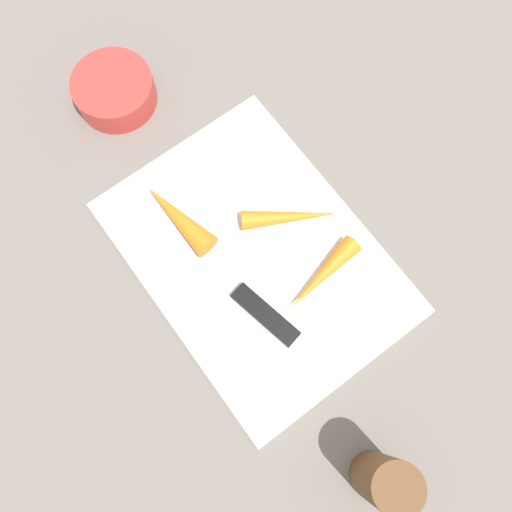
{
  "coord_description": "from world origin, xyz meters",
  "views": [
    {
      "loc": [
        0.15,
        -0.11,
        0.65
      ],
      "look_at": [
        0.0,
        0.0,
        0.01
      ],
      "focal_mm": 38.34,
      "sensor_mm": 36.0,
      "label": 1
    }
  ],
  "objects": [
    {
      "name": "small_bowl",
      "position": [
        -0.29,
        -0.02,
        0.02
      ],
      "size": [
        0.11,
        0.11,
        0.04
      ],
      "primitive_type": "cylinder",
      "color": "red",
      "rests_on": "ground_plane"
    },
    {
      "name": "pepper_grinder",
      "position": [
        0.28,
        -0.05,
        0.06
      ],
      "size": [
        0.05,
        0.05,
        0.12
      ],
      "primitive_type": "cylinder",
      "color": "brown",
      "rests_on": "ground_plane"
    },
    {
      "name": "cutting_board",
      "position": [
        0.0,
        0.0,
        0.01
      ],
      "size": [
        0.36,
        0.26,
        0.01
      ],
      "primitive_type": "cube",
      "color": "silver",
      "rests_on": "ground_plane"
    },
    {
      "name": "carrot_shortest",
      "position": [
        -0.09,
        -0.05,
        0.03
      ],
      "size": [
        0.11,
        0.05,
        0.03
      ],
      "primitive_type": "cone",
      "rotation": [
        0.0,
        1.57,
        3.28
      ],
      "color": "orange",
      "rests_on": "cutting_board"
    },
    {
      "name": "carrot_longest",
      "position": [
        -0.01,
        0.06,
        0.02
      ],
      "size": [
        0.08,
        0.11,
        0.02
      ],
      "primitive_type": "cone",
      "rotation": [
        0.0,
        1.57,
        1.01
      ],
      "color": "orange",
      "rests_on": "cutting_board"
    },
    {
      "name": "ground_plane",
      "position": [
        0.0,
        0.0,
        0.0
      ],
      "size": [
        1.4,
        1.4,
        0.0
      ],
      "primitive_type": "plane",
      "color": "slate"
    },
    {
      "name": "knife",
      "position": [
        0.05,
        -0.04,
        0.02
      ],
      "size": [
        0.2,
        0.06,
        0.01
      ],
      "rotation": [
        0.0,
        0.0,
        3.35
      ],
      "color": "#B7B7BC",
      "rests_on": "cutting_board"
    },
    {
      "name": "carrot_medium",
      "position": [
        0.07,
        0.05,
        0.02
      ],
      "size": [
        0.04,
        0.11,
        0.03
      ],
      "primitive_type": "cone",
      "rotation": [
        0.0,
        1.57,
        4.87
      ],
      "color": "orange",
      "rests_on": "cutting_board"
    }
  ]
}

